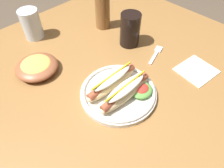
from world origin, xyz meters
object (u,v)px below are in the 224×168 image
object	(u,v)px
water_cup	(32,24)
napkin	(196,70)
hot_dog_plate	(119,90)
fork	(156,53)
soda_cup	(130,30)
side_bowl	(37,66)
glass_bottle	(102,10)

from	to	relation	value
water_cup	napkin	world-z (taller)	water_cup
hot_dog_plate	napkin	xyz separation A→B (m)	(0.29, -0.12, -0.02)
fork	soda_cup	bearing A→B (deg)	84.18
water_cup	napkin	size ratio (longest dim) A/B	0.96
fork	side_bowl	xyz separation A→B (m)	(-0.39, 0.25, 0.02)
hot_dog_plate	napkin	bearing A→B (deg)	-23.40
hot_dog_plate	glass_bottle	bearing A→B (deg)	54.44
napkin	hot_dog_plate	bearing A→B (deg)	156.60
water_cup	side_bowl	size ratio (longest dim) A/B	0.81
water_cup	side_bowl	xyz separation A→B (m)	(-0.11, -0.20, -0.04)
hot_dog_plate	fork	distance (m)	0.26
water_cup	fork	bearing A→B (deg)	-57.65
soda_cup	water_cup	xyz separation A→B (m)	(-0.26, 0.33, -0.01)
fork	glass_bottle	size ratio (longest dim) A/B	0.57
hot_dog_plate	soda_cup	xyz separation A→B (m)	(0.23, 0.17, 0.04)
hot_dog_plate	water_cup	size ratio (longest dim) A/B	2.03
glass_bottle	side_bowl	xyz separation A→B (m)	(-0.38, -0.05, -0.06)
hot_dog_plate	glass_bottle	world-z (taller)	glass_bottle
hot_dog_plate	water_cup	world-z (taller)	water_cup
soda_cup	side_bowl	size ratio (longest dim) A/B	0.88
hot_dog_plate	soda_cup	bearing A→B (deg)	35.44
side_bowl	napkin	size ratio (longest dim) A/B	1.18
fork	napkin	world-z (taller)	same
water_cup	side_bowl	distance (m)	0.23
water_cup	napkin	xyz separation A→B (m)	(0.31, -0.61, -0.06)
side_bowl	napkin	xyz separation A→B (m)	(0.42, -0.41, -0.02)
fork	glass_bottle	bearing A→B (deg)	75.50
fork	soda_cup	xyz separation A→B (m)	(-0.03, 0.12, 0.07)
soda_cup	glass_bottle	size ratio (longest dim) A/B	0.65
water_cup	hot_dog_plate	bearing A→B (deg)	-86.86
hot_dog_plate	water_cup	distance (m)	0.49
napkin	side_bowl	bearing A→B (deg)	135.36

